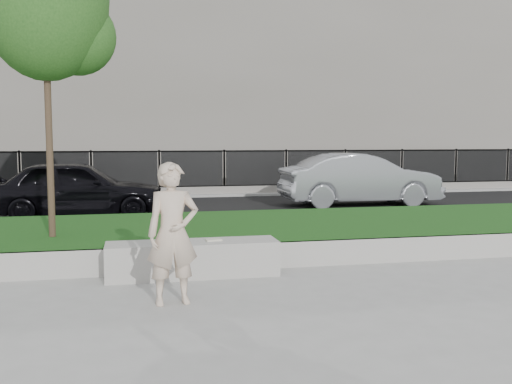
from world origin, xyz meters
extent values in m
plane|color=gray|center=(0.00, 0.00, 0.00)|extent=(90.00, 90.00, 0.00)
cube|color=#0F380E|center=(0.00, 3.00, 0.20)|extent=(34.00, 4.00, 0.40)
cube|color=gray|center=(0.00, 1.04, 0.20)|extent=(34.00, 0.08, 0.40)
cube|color=black|center=(0.00, 8.50, 0.02)|extent=(34.00, 7.00, 0.04)
cube|color=gray|center=(0.00, 13.00, 0.06)|extent=(34.00, 3.00, 0.12)
cube|color=slate|center=(0.00, 12.00, 0.24)|extent=(32.00, 0.30, 0.24)
cube|color=black|center=(0.00, 12.00, 0.87)|extent=(32.00, 0.04, 1.50)
cube|color=black|center=(0.00, 12.00, 1.57)|extent=(32.00, 0.05, 0.05)
cube|color=black|center=(0.00, 12.00, 0.37)|extent=(32.00, 0.05, 0.05)
cube|color=slate|center=(0.00, 20.00, 5.00)|extent=(34.00, 10.00, 10.00)
cube|color=gray|center=(-0.63, 0.80, 0.25)|extent=(2.46, 0.62, 0.50)
imported|color=beige|center=(-1.00, -0.54, 0.85)|extent=(0.66, 0.47, 1.71)
cube|color=beige|center=(-0.32, 0.82, 0.52)|extent=(0.25, 0.19, 0.03)
cylinder|color=#38281C|center=(-2.75, 2.31, 2.65)|extent=(0.11, 0.11, 4.50)
sphere|color=#214D19|center=(-2.30, 2.49, 3.64)|extent=(1.26, 1.26, 1.26)
imported|color=black|center=(-2.82, 7.25, 0.76)|extent=(4.26, 1.78, 1.44)
imported|color=#909498|center=(5.02, 8.28, 0.80)|extent=(4.63, 1.64, 1.52)
camera|label=1|loc=(-1.44, -7.33, 1.98)|focal=40.00mm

